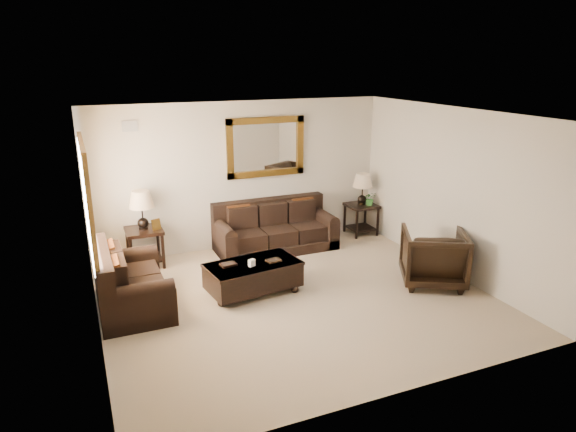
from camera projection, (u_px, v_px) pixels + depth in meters
name	position (u px, v px, depth m)	size (l,w,h in m)	color
room	(296.00, 211.00, 7.24)	(5.51, 5.01, 2.71)	gray
window	(88.00, 202.00, 6.96)	(0.07, 1.96, 1.66)	white
mirror	(266.00, 147.00, 9.44)	(1.50, 0.06, 1.10)	#4D310F
air_vent	(130.00, 126.00, 8.41)	(0.25, 0.02, 0.18)	#999999
sofa	(275.00, 232.00, 9.53)	(2.19, 0.95, 0.90)	black
loveseat	(128.00, 286.00, 7.25)	(0.96, 1.61, 0.91)	black
end_table_left	(143.00, 217.00, 8.58)	(0.60, 0.60, 1.32)	black
end_table_right	(362.00, 195.00, 10.20)	(0.57, 0.57, 1.24)	black
coffee_table	(253.00, 274.00, 7.75)	(1.47, 0.93, 0.59)	black
armchair	(434.00, 254.00, 8.01)	(0.94, 0.88, 0.97)	black
potted_plant	(370.00, 200.00, 10.19)	(0.24, 0.27, 0.21)	#265F20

